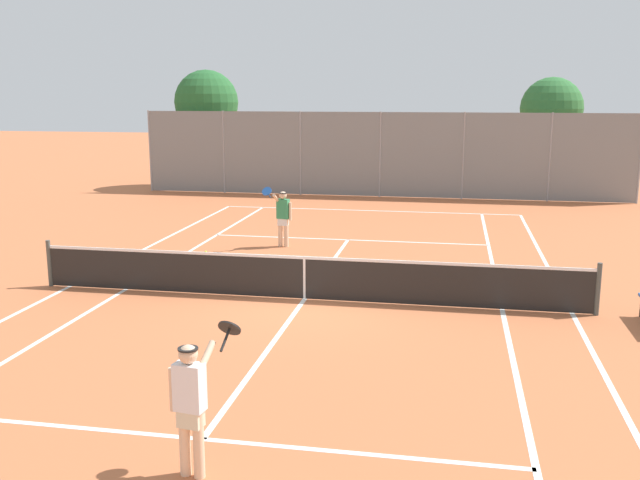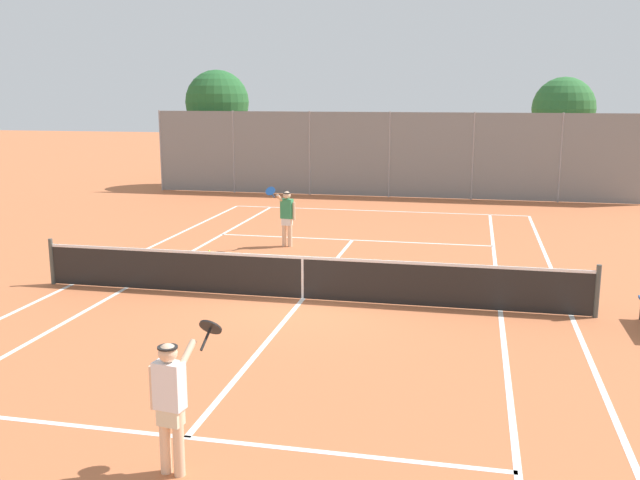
# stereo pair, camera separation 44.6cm
# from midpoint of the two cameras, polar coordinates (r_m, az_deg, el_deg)

# --- Properties ---
(ground_plane) EXTENTS (120.00, 120.00, 0.00)m
(ground_plane) POSITION_cam_midpoint_polar(r_m,az_deg,el_deg) (15.35, -2.08, -4.78)
(ground_plane) COLOR #BC663D
(court_line_markings) EXTENTS (11.10, 23.90, 0.01)m
(court_line_markings) POSITION_cam_midpoint_polar(r_m,az_deg,el_deg) (15.35, -2.08, -4.76)
(court_line_markings) COLOR silver
(court_line_markings) RESTS_ON ground
(tennis_net) EXTENTS (12.00, 0.10, 1.07)m
(tennis_net) POSITION_cam_midpoint_polar(r_m,az_deg,el_deg) (15.21, -2.09, -2.94)
(tennis_net) COLOR #474C47
(tennis_net) RESTS_ON ground
(player_near_side) EXTENTS (0.75, 0.72, 1.77)m
(player_near_side) POSITION_cam_midpoint_polar(r_m,az_deg,el_deg) (8.46, -11.82, -12.48)
(player_near_side) COLOR beige
(player_near_side) RESTS_ON ground
(player_far_left) EXTENTS (0.76, 0.72, 1.77)m
(player_far_left) POSITION_cam_midpoint_polar(r_m,az_deg,el_deg) (20.38, -3.62, 2.02)
(player_far_left) COLOR beige
(player_far_left) RESTS_ON ground
(loose_tennis_ball_0) EXTENTS (0.07, 0.07, 0.07)m
(loose_tennis_ball_0) POSITION_cam_midpoint_polar(r_m,az_deg,el_deg) (19.98, -9.77, -0.94)
(loose_tennis_ball_0) COLOR #D1DB33
(loose_tennis_ball_0) RESTS_ON ground
(loose_tennis_ball_1) EXTENTS (0.07, 0.07, 0.07)m
(loose_tennis_ball_1) POSITION_cam_midpoint_polar(r_m,az_deg,el_deg) (17.66, 4.93, -2.49)
(loose_tennis_ball_1) COLOR #D1DB33
(loose_tennis_ball_1) RESTS_ON ground
(back_fence) EXTENTS (20.68, 0.08, 3.57)m
(back_fence) POSITION_cam_midpoint_polar(r_m,az_deg,el_deg) (30.24, 4.41, 6.83)
(back_fence) COLOR gray
(back_fence) RESTS_ON ground
(tree_behind_left) EXTENTS (2.95, 2.95, 5.38)m
(tree_behind_left) POSITION_cam_midpoint_polar(r_m,az_deg,el_deg) (34.04, -9.52, 10.68)
(tree_behind_left) COLOR brown
(tree_behind_left) RESTS_ON ground
(tree_behind_right) EXTENTS (2.76, 2.76, 5.03)m
(tree_behind_right) POSITION_cam_midpoint_polar(r_m,az_deg,el_deg) (33.93, 17.81, 9.85)
(tree_behind_right) COLOR brown
(tree_behind_right) RESTS_ON ground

